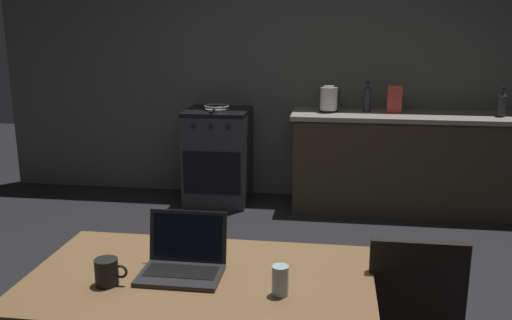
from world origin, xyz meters
The scene contains 12 objects.
back_wall centered at (0.30, 2.64, 1.40)m, with size 6.40×0.10×2.80m, color #51514E.
kitchen_counter centered at (1.20, 2.29, 0.46)m, with size 2.16×0.64×0.91m.
stove_oven centered at (-0.60, 2.29, 0.46)m, with size 0.60×0.62×0.91m.
dining_table centered at (0.01, -0.92, 0.68)m, with size 1.35×0.79×0.76m.
laptop centered at (-0.06, -0.90, 0.80)m, with size 0.32×0.26×0.23m.
electric_kettle centered at (0.46, 2.29, 1.03)m, with size 0.19×0.17×0.25m.
bottle centered at (1.97, 2.24, 1.03)m, with size 0.07×0.07×0.26m.
frying_pan centered at (-0.60, 2.26, 0.94)m, with size 0.24×0.42×0.05m.
coffee_mug centered at (-0.32, -1.04, 0.81)m, with size 0.13×0.09×0.10m.
drinking_glass centered at (0.34, -1.03, 0.81)m, with size 0.06×0.06×0.11m.
cereal_box centered at (1.05, 2.31, 1.04)m, with size 0.13×0.05×0.25m.
bottle_b centered at (0.81, 2.37, 1.05)m, with size 0.07×0.07×0.28m.
Camera 1 is at (0.51, -2.87, 1.72)m, focal length 38.93 mm.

